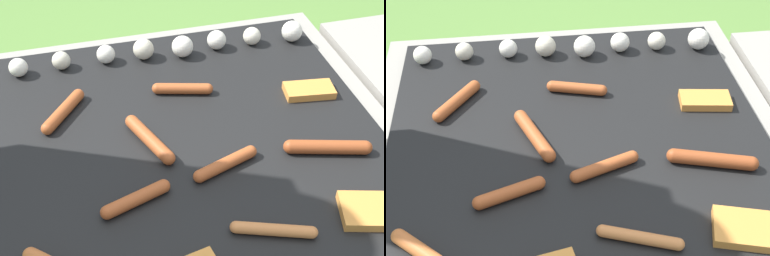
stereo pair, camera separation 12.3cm
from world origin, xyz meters
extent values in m
plane|color=#567F38|center=(0.00, 0.00, 0.00)|extent=(14.00, 14.00, 0.00)
cube|color=gray|center=(0.00, 0.00, 0.18)|extent=(1.00, 1.00, 0.35)
cube|color=black|center=(0.00, 0.00, 0.36)|extent=(0.88, 0.88, 0.02)
cylinder|color=#93421E|center=(0.28, -0.13, 0.38)|extent=(0.17, 0.08, 0.03)
sphere|color=#93421E|center=(0.20, -0.11, 0.38)|extent=(0.03, 0.03, 0.03)
sphere|color=#93421E|center=(0.36, -0.16, 0.38)|extent=(0.03, 0.03, 0.03)
sphere|color=#B7602D|center=(-0.37, -0.26, 0.38)|extent=(0.03, 0.03, 0.03)
cylinder|color=#A34C23|center=(0.04, -0.12, 0.38)|extent=(0.14, 0.07, 0.03)
sphere|color=#A34C23|center=(0.11, -0.10, 0.38)|extent=(0.03, 0.03, 0.03)
sphere|color=#A34C23|center=(-0.02, -0.15, 0.38)|extent=(0.03, 0.03, 0.03)
cylinder|color=#A34C23|center=(0.02, 0.16, 0.38)|extent=(0.13, 0.06, 0.03)
sphere|color=#A34C23|center=(-0.04, 0.18, 0.38)|extent=(0.03, 0.03, 0.03)
sphere|color=#A34C23|center=(0.08, 0.14, 0.38)|extent=(0.03, 0.03, 0.03)
cylinder|color=#A34C23|center=(-0.10, -0.01, 0.38)|extent=(0.09, 0.15, 0.03)
sphere|color=#A34C23|center=(-0.13, 0.06, 0.38)|extent=(0.03, 0.03, 0.03)
sphere|color=#A34C23|center=(-0.07, -0.08, 0.38)|extent=(0.03, 0.03, 0.03)
cylinder|color=#A34C23|center=(-0.16, -0.18, 0.38)|extent=(0.13, 0.07, 0.03)
sphere|color=#A34C23|center=(-0.10, -0.15, 0.38)|extent=(0.03, 0.03, 0.03)
sphere|color=#A34C23|center=(-0.22, -0.20, 0.38)|extent=(0.03, 0.03, 0.03)
cylinder|color=#A34C23|center=(-0.28, 0.14, 0.38)|extent=(0.11, 0.13, 0.03)
sphere|color=#A34C23|center=(-0.32, 0.09, 0.38)|extent=(0.03, 0.03, 0.03)
sphere|color=#A34C23|center=(-0.24, 0.20, 0.38)|extent=(0.03, 0.03, 0.03)
cylinder|color=#C6753D|center=(0.08, -0.32, 0.38)|extent=(0.14, 0.07, 0.02)
sphere|color=#C6753D|center=(0.01, -0.29, 0.38)|extent=(0.02, 0.02, 0.02)
sphere|color=#C6753D|center=(0.15, -0.34, 0.38)|extent=(0.02, 0.02, 0.02)
cube|color=#D18438|center=(0.28, -0.32, 0.38)|extent=(0.14, 0.12, 0.02)
cube|color=#D18438|center=(0.33, 0.08, 0.38)|extent=(0.13, 0.08, 0.02)
sphere|color=silver|center=(-0.38, 0.35, 0.39)|extent=(0.05, 0.05, 0.05)
sphere|color=beige|center=(-0.27, 0.35, 0.39)|extent=(0.05, 0.05, 0.05)
sphere|color=silver|center=(-0.15, 0.35, 0.39)|extent=(0.05, 0.05, 0.05)
sphere|color=beige|center=(-0.05, 0.34, 0.40)|extent=(0.06, 0.06, 0.06)
sphere|color=silver|center=(0.06, 0.33, 0.40)|extent=(0.06, 0.06, 0.06)
sphere|color=silver|center=(0.16, 0.34, 0.39)|extent=(0.05, 0.05, 0.05)
sphere|color=beige|center=(0.27, 0.34, 0.39)|extent=(0.05, 0.05, 0.05)
sphere|color=silver|center=(0.38, 0.33, 0.40)|extent=(0.06, 0.06, 0.06)
camera|label=1|loc=(-0.24, -0.90, 1.20)|focal=50.00mm
camera|label=2|loc=(-0.11, -0.92, 1.20)|focal=50.00mm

